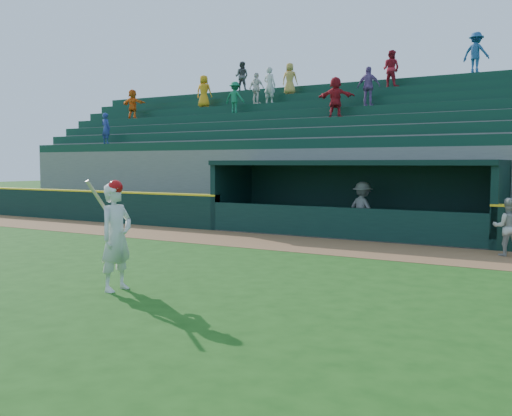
# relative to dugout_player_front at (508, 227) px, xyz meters

# --- Properties ---
(ground) EXTENTS (120.00, 120.00, 0.00)m
(ground) POSITION_rel_dugout_player_front_xyz_m (-5.05, -5.64, -0.74)
(ground) COLOR #1B4A12
(ground) RESTS_ON ground
(warning_track) EXTENTS (40.00, 3.00, 0.01)m
(warning_track) POSITION_rel_dugout_player_front_xyz_m (-5.05, -0.74, -0.74)
(warning_track) COLOR brown
(warning_track) RESTS_ON ground
(field_wall_left) EXTENTS (15.50, 0.30, 1.20)m
(field_wall_left) POSITION_rel_dugout_player_front_xyz_m (-17.30, 0.91, -0.14)
(field_wall_left) COLOR black
(field_wall_left) RESTS_ON ground
(wall_stripe_left) EXTENTS (15.50, 0.32, 0.06)m
(wall_stripe_left) POSITION_rel_dugout_player_front_xyz_m (-17.30, 0.91, 0.49)
(wall_stripe_left) COLOR yellow
(wall_stripe_left) RESTS_ON field_wall_left
(dugout_player_front) EXTENTS (0.82, 0.70, 1.49)m
(dugout_player_front) POSITION_rel_dugout_player_front_xyz_m (0.00, 0.00, 0.00)
(dugout_player_front) COLOR #ADACA7
(dugout_player_front) RESTS_ON ground
(dugout_player_inside) EXTENTS (1.30, 1.06, 1.75)m
(dugout_player_inside) POSITION_rel_dugout_player_front_xyz_m (-4.66, 2.22, 0.13)
(dugout_player_inside) COLOR #9B9B96
(dugout_player_inside) RESTS_ON ground
(dugout) EXTENTS (9.40, 2.80, 2.46)m
(dugout) POSITION_rel_dugout_player_front_xyz_m (-5.05, 2.37, 0.61)
(dugout) COLOR slate
(dugout) RESTS_ON ground
(stands) EXTENTS (34.50, 6.25, 7.61)m
(stands) POSITION_rel_dugout_player_front_xyz_m (-5.09, 6.94, 1.66)
(stands) COLOR slate
(stands) RESTS_ON ground
(batter_at_plate) EXTENTS (0.54, 0.83, 2.07)m
(batter_at_plate) POSITION_rel_dugout_player_front_xyz_m (-5.73, -7.96, 0.28)
(batter_at_plate) COLOR silver
(batter_at_plate) RESTS_ON ground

